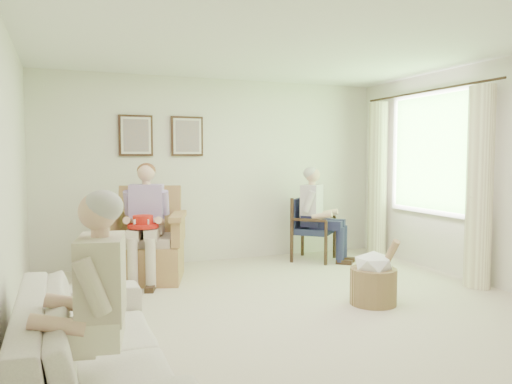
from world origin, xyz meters
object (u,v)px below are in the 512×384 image
person_sofa (95,297)px  hatbox (374,278)px  wicker_armchair (146,250)px  sofa (92,347)px  person_wicker (147,214)px  person_dark (316,208)px  wood_armchair (311,226)px  red_hat (143,223)px

person_sofa → hatbox: person_sofa is taller
wicker_armchair → sofa: wicker_armchair is taller
wicker_armchair → person_wicker: 0.49m
wicker_armchair → hatbox: wicker_armchair is taller
sofa → hatbox: 2.97m
person_dark → wood_armchair: bearing=43.5°
wood_armchair → red_hat: wood_armchair is taller
wood_armchair → hatbox: size_ratio=1.28×
sofa → person_sofa: bearing=180.0°
wicker_armchair → sofa: 3.02m
wicker_armchair → wood_armchair: size_ratio=1.27×
sofa → person_wicker: size_ratio=1.60×
sofa → person_sofa: size_ratio=1.72×
wood_armchair → sofa: 4.57m
wicker_armchair → person_wicker: (0.00, -0.15, 0.47)m
person_dark → red_hat: person_dark is taller
wood_armchair → hatbox: 2.25m
red_hat → hatbox: red_hat is taller
person_wicker → person_dark: bearing=25.2°
wood_armchair → wicker_armchair: bearing=141.0°
wicker_armchair → hatbox: 2.75m
wood_armchair → hatbox: bearing=-147.8°
wood_armchair → person_wicker: (-2.44, -0.47, 0.34)m
sofa → person_sofa: (-0.00, -0.38, 0.42)m
person_dark → red_hat: size_ratio=3.76×
person_sofa → person_dark: bearing=147.3°
person_wicker → person_sofa: bearing=-86.3°
wicker_armchair → red_hat: 0.52m
wood_armchair → red_hat: size_ratio=2.53×
person_wicker → person_sofa: size_ratio=1.07×
person_dark → red_hat: bearing=144.9°
wicker_armchair → hatbox: size_ratio=1.63×
person_dark → person_sofa: size_ratio=1.02×
person_wicker → person_dark: 2.46m
wood_armchair → person_wicker: person_wicker is taller
wicker_armchair → person_wicker: bearing=-72.2°
person_wicker → hatbox: bearing=-23.2°
wicker_armchair → person_wicker: size_ratio=0.81×
sofa → red_hat: (0.71, 2.58, 0.42)m
person_wicker → red_hat: (-0.08, -0.19, -0.08)m
wood_armchair → person_dark: bearing=-136.5°
sofa → hatbox: size_ratio=3.21×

